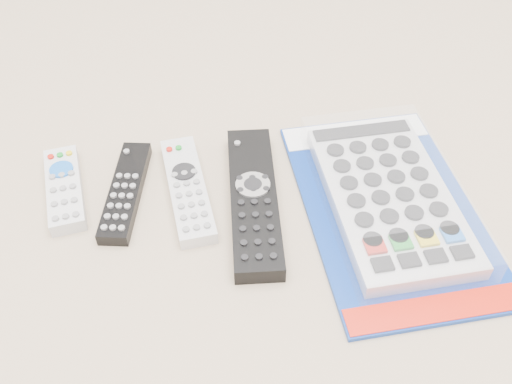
{
  "coord_description": "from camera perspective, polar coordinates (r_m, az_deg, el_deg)",
  "views": [
    {
      "loc": [
        -0.04,
        -0.51,
        0.57
      ],
      "look_at": [
        0.02,
        0.02,
        0.01
      ],
      "focal_mm": 40.0,
      "sensor_mm": 36.0,
      "label": 1
    }
  ],
  "objects": [
    {
      "name": "remote_large_black",
      "position": [
        0.77,
        -0.24,
        -0.72
      ],
      "size": [
        0.08,
        0.26,
        0.03
      ],
      "rotation": [
        0.0,
        0.0,
        -0.06
      ],
      "color": "black",
      "rests_on": "ground"
    },
    {
      "name": "jumbo_remote_packaged",
      "position": [
        0.78,
        13.2,
        -0.37
      ],
      "size": [
        0.24,
        0.38,
        0.05
      ],
      "rotation": [
        0.0,
        0.0,
        0.06
      ],
      "color": "navy",
      "rests_on": "ground"
    },
    {
      "name": "remote_slim_black",
      "position": [
        0.8,
        -12.91,
        0.07
      ],
      "size": [
        0.07,
        0.18,
        0.02
      ],
      "rotation": [
        0.0,
        0.0,
        -0.17
      ],
      "color": "black",
      "rests_on": "ground"
    },
    {
      "name": "remote_silver_dvd",
      "position": [
        0.79,
        -6.88,
        0.31
      ],
      "size": [
        0.07,
        0.2,
        0.02
      ],
      "rotation": [
        0.0,
        0.0,
        0.12
      ],
      "color": "silver",
      "rests_on": "ground"
    },
    {
      "name": "remote_small_grey",
      "position": [
        0.83,
        -18.61,
        0.35
      ],
      "size": [
        0.07,
        0.16,
        0.02
      ],
      "rotation": [
        0.0,
        0.0,
        0.17
      ],
      "color": "#B5B5B8",
      "rests_on": "ground"
    }
  ]
}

